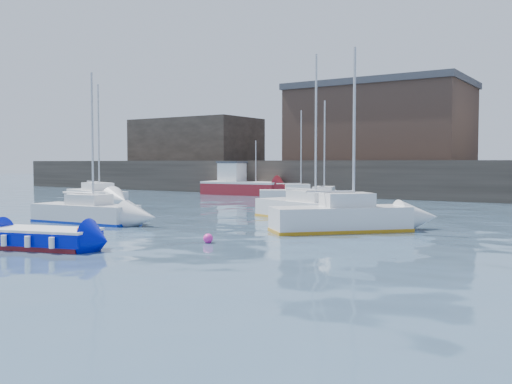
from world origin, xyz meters
The scene contains 16 objects.
water centered at (0.00, 0.00, 0.00)m, with size 220.00×220.00×0.00m, color #2D4760.
quay_wall centered at (0.00, 35.00, 1.50)m, with size 90.00×5.00×3.00m, color #28231E.
land_strip centered at (0.00, 53.00, 1.40)m, with size 90.00×32.00×2.80m, color #28231E.
warehouse centered at (-6.00, 43.00, 6.62)m, with size 16.40×10.40×7.60m.
bldg_west centered at (-28.00, 42.00, 5.30)m, with size 14.00×8.00×5.00m.
blue_dinghy centered at (-1.91, 2.19, 0.38)m, with size 3.85×2.47×0.68m.
fishing_boat centered at (-14.40, 31.48, 0.91)m, with size 7.32×3.23×4.72m.
sailboat_a centered at (-7.22, 8.36, 0.49)m, with size 5.51×2.23×6.99m.
sailboat_b centered at (0.82, 15.46, 0.53)m, with size 6.56×4.18×8.06m.
sailboat_c centered at (4.28, 11.89, 0.58)m, with size 5.29×5.41×7.55m.
sailboat_e centered at (-16.47, 17.10, 0.53)m, with size 6.59×4.04×8.08m.
sailboat_f centered at (-1.98, 22.79, 0.48)m, with size 3.26×5.46×6.76m.
sailboat_h centered at (-6.85, 27.77, 0.44)m, with size 5.28×4.26×6.72m.
buoy_near centered at (-3.50, 4.53, 0.00)m, with size 0.43×0.43×0.43m, color #F92AA4.
buoy_mid centered at (1.75, 6.22, 0.00)m, with size 0.35×0.35×0.35m, color #F92AA4.
buoy_far centered at (-3.53, 19.69, 0.00)m, with size 0.40×0.40×0.40m, color #F92AA4.
Camera 1 is at (14.12, -9.61, 2.85)m, focal length 40.00 mm.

